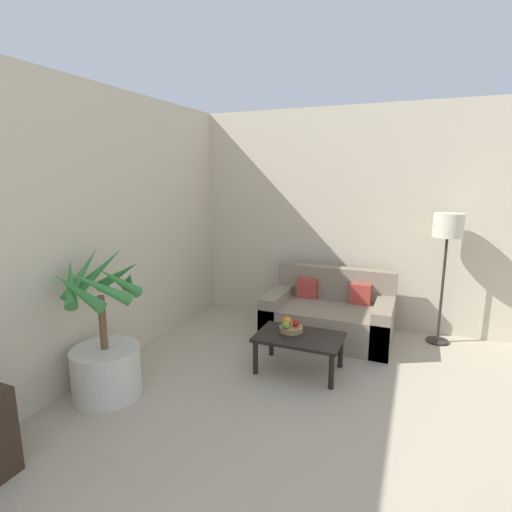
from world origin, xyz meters
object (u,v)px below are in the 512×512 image
Objects in this scene: sofa_loveseat at (329,315)px; apple_red at (296,323)px; fruit_bowl at (291,329)px; potted_palm at (105,352)px; coffee_table at (299,341)px; floor_lamp at (448,234)px; apple_green at (286,325)px; orange_fruit at (287,321)px.

sofa_loveseat is 20.27× the size of apple_red.
potted_palm is at bearing -138.90° from fruit_bowl.
fruit_bowl reaches higher than coffee_table.
floor_lamp is 1.95m from apple_red.
apple_green is (-0.07, -0.10, -0.00)m from apple_red.
sofa_loveseat reaches higher than coffee_table.
floor_lamp is 16.44× the size of orange_fruit.
apple_green is at bearing 179.39° from coffee_table.
potted_palm is 1.73m from fruit_bowl.
apple_green is (-1.42, -1.26, -0.81)m from floor_lamp.
floor_lamp reaches higher than orange_fruit.
orange_fruit is at bearing -140.89° from floor_lamp.
sofa_loveseat is at bearing -165.70° from floor_lamp.
apple_green is (-0.03, -0.07, 0.06)m from fruit_bowl.
orange_fruit reaches higher than coffee_table.
coffee_table is 0.23m from orange_fruit.
floor_lamp is 2.02m from fruit_bowl.
sofa_loveseat reaches higher than apple_green.
potted_palm is 1.77m from coffee_table.
floor_lamp reaches higher than fruit_bowl.
sofa_loveseat is at bearing 77.47° from fruit_bowl.
sofa_loveseat reaches higher than orange_fruit.
apple_green is at bearing -127.70° from apple_red.
floor_lamp reaches higher than coffee_table.
floor_lamp is 1.80× the size of coffee_table.
coffee_table is 0.18m from apple_red.
orange_fruit is at bearing -105.90° from sofa_loveseat.
fruit_bowl is at bearing 66.72° from apple_green.
sofa_loveseat is 15.93× the size of orange_fruit.
potted_palm reaches higher than apple_red.
fruit_bowl is at bearing -150.11° from apple_red.
fruit_bowl is 0.08m from apple_red.
fruit_bowl is 3.53× the size of apple_green.
floor_lamp is at bearing 40.42° from fruit_bowl.
apple_red is (-0.06, 0.10, 0.14)m from coffee_table.
potted_palm reaches higher than coffee_table.
floor_lamp reaches higher than apple_red.
sofa_loveseat is 0.96m from coffee_table.
coffee_table is at bearing -34.65° from fruit_bowl.
sofa_loveseat is at bearing 74.10° from orange_fruit.
apple_red is at bearing 29.89° from fruit_bowl.
apple_green reaches higher than fruit_bowl.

